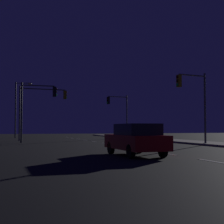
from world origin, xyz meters
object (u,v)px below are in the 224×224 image
(traffic_light_mid_right, at_px, (119,108))
(traffic_light_far_right, at_px, (193,94))
(car, at_px, (136,139))
(traffic_light_mid_left, at_px, (37,101))
(street_lamp_far_end, at_px, (18,104))
(traffic_light_far_center, at_px, (41,102))

(traffic_light_mid_right, height_order, traffic_light_far_right, traffic_light_far_right)
(car, bearing_deg, traffic_light_mid_left, 102.51)
(car, bearing_deg, traffic_light_far_right, 44.70)
(traffic_light_far_right, height_order, street_lamp_far_end, street_lamp_far_end)
(traffic_light_far_center, xyz_separation_m, traffic_light_far_right, (10.70, -13.40, -0.11))
(traffic_light_mid_right, relative_size, street_lamp_far_end, 0.73)
(traffic_light_far_right, xyz_separation_m, traffic_light_mid_left, (-11.48, 8.35, -0.17))
(street_lamp_far_end, bearing_deg, car, -81.18)
(traffic_light_mid_right, distance_m, traffic_light_far_right, 18.39)
(traffic_light_far_right, height_order, traffic_light_mid_left, traffic_light_far_right)
(traffic_light_far_center, relative_size, traffic_light_far_right, 1.03)
(car, relative_size, traffic_light_mid_right, 0.80)
(traffic_light_far_center, distance_m, street_lamp_far_end, 10.46)
(traffic_light_mid_right, xyz_separation_m, street_lamp_far_end, (-12.56, 5.25, 0.58))
(car, xyz_separation_m, traffic_light_mid_left, (-3.58, 16.16, 3.04))
(car, bearing_deg, traffic_light_mid_right, 73.67)
(traffic_light_mid_right, xyz_separation_m, traffic_light_far_center, (-10.48, -4.99, 0.16))
(traffic_light_mid_left, bearing_deg, street_lamp_far_end, 94.85)
(traffic_light_far_right, bearing_deg, traffic_light_mid_left, 143.98)
(traffic_light_mid_right, bearing_deg, car, -106.33)
(traffic_light_mid_right, distance_m, traffic_light_mid_left, 15.09)
(traffic_light_mid_left, bearing_deg, car, -77.49)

